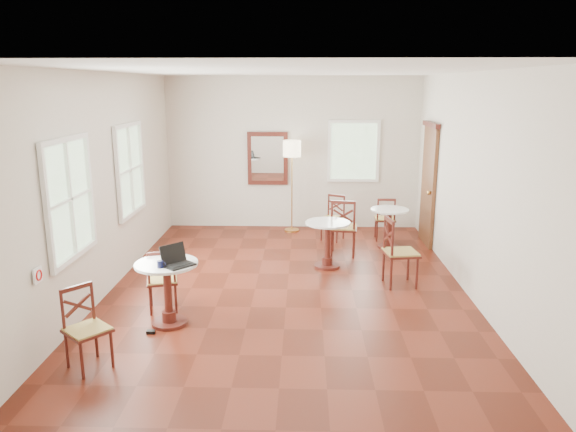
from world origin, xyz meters
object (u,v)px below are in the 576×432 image
object	(u,v)px
cafe_table_mid	(328,239)
chair_mid_b	(399,252)
cafe_table_near	(168,286)
floor_lamp	(292,155)
power_adapter	(151,332)
chair_back_b	(333,218)
mouse	(178,260)
navy_mug	(160,264)
cafe_table_back	(389,224)
laptop	(177,260)
chair_near_b	(86,328)
water_glass	(179,253)
chair_near_a	(162,280)
chair_mid_a	(343,227)
chair_back_a	(385,219)

from	to	relation	value
cafe_table_mid	chair_mid_b	xyz separation A→B (m)	(0.99, -0.76, 0.04)
cafe_table_near	floor_lamp	world-z (taller)	floor_lamp
power_adapter	chair_mid_b	bearing A→B (deg)	27.95
chair_back_b	mouse	xyz separation A→B (m)	(-2.04, -3.70, 0.39)
navy_mug	chair_mid_b	bearing A→B (deg)	27.86
cafe_table_back	laptop	xyz separation A→B (m)	(-2.99, -3.35, 0.41)
chair_near_b	mouse	distance (m)	1.35
laptop	water_glass	world-z (taller)	laptop
chair_near_b	cafe_table_near	bearing A→B (deg)	11.77
cafe_table_back	water_glass	world-z (taller)	water_glass
cafe_table_back	floor_lamp	xyz separation A→B (m)	(-1.75, 1.07, 1.08)
cafe_table_mid	cafe_table_back	bearing A→B (deg)	44.02
chair_near_a	mouse	world-z (taller)	chair_near_a
floor_lamp	water_glass	bearing A→B (deg)	-107.26
chair_mid_b	floor_lamp	bearing A→B (deg)	20.45
floor_lamp	cafe_table_near	bearing A→B (deg)	-107.73
cafe_table_back	chair_mid_b	world-z (taller)	chair_mid_b
chair_mid_a	chair_mid_b	world-z (taller)	chair_mid_b
chair_mid_b	chair_back_b	xyz separation A→B (m)	(-0.82, 2.35, -0.08)
chair_near_b	floor_lamp	bearing A→B (deg)	21.06
laptop	cafe_table_back	bearing A→B (deg)	1.63
chair_mid_b	chair_back_b	world-z (taller)	chair_mid_b
cafe_table_mid	water_glass	distance (m)	2.75
laptop	navy_mug	size ratio (longest dim) A/B	4.10
cafe_table_mid	chair_mid_a	bearing A→B (deg)	65.26
water_glass	laptop	bearing A→B (deg)	-81.84
cafe_table_near	cafe_table_mid	bearing A→B (deg)	47.33
chair_near_a	floor_lamp	bearing A→B (deg)	-126.48
cafe_table_mid	chair_back_a	distance (m)	1.96
laptop	power_adapter	size ratio (longest dim) A/B	4.42
water_glass	chair_back_b	bearing A→B (deg)	59.79
chair_near_b	chair_back_a	xyz separation A→B (m)	(3.71, 4.79, -0.02)
chair_mid_a	power_adapter	distance (m)	3.94
cafe_table_back	chair_mid_b	bearing A→B (deg)	-94.49
chair_mid_b	mouse	distance (m)	3.17
chair_mid_b	mouse	xyz separation A→B (m)	(-2.85, -1.35, 0.30)
chair_near_a	floor_lamp	xyz separation A→B (m)	(1.56, 3.92, 1.11)
cafe_table_mid	laptop	size ratio (longest dim) A/B	1.75
floor_lamp	navy_mug	distance (m)	4.78
cafe_table_mid	chair_near_a	world-z (taller)	chair_near_a
water_glass	cafe_table_back	bearing A→B (deg)	45.27
chair_back_a	laptop	bearing A→B (deg)	54.16
chair_near_b	mouse	size ratio (longest dim) A/B	9.60
cafe_table_mid	chair_near_b	size ratio (longest dim) A/B	0.87
navy_mug	power_adapter	world-z (taller)	navy_mug
power_adapter	chair_mid_a	bearing A→B (deg)	51.35
chair_mid_b	mouse	bearing A→B (deg)	107.18
navy_mug	mouse	bearing A→B (deg)	57.16
laptop	floor_lamp	bearing A→B (deg)	27.70
cafe_table_back	laptop	world-z (taller)	laptop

